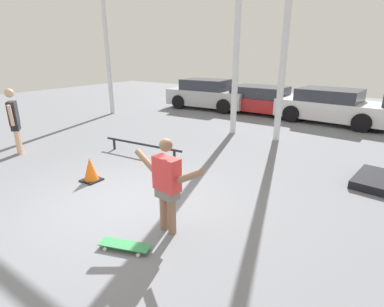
{
  "coord_description": "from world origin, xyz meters",
  "views": [
    {
      "loc": [
        3.77,
        -3.32,
        2.67
      ],
      "look_at": [
        0.46,
        1.51,
        0.68
      ],
      "focal_mm": 28.0,
      "sensor_mm": 36.0,
      "label": 1
    }
  ],
  "objects_px": {
    "skateboarder": "(167,183)",
    "traffic_cone": "(90,170)",
    "parked_car_silver": "(208,95)",
    "parked_car_white": "(331,106)",
    "parked_car_red": "(262,100)",
    "bystander": "(14,118)",
    "grind_rail": "(142,146)",
    "skateboard": "(125,245)"
  },
  "relations": [
    {
      "from": "skateboarder",
      "to": "traffic_cone",
      "type": "distance_m",
      "value": 2.71
    },
    {
      "from": "parked_car_silver",
      "to": "parked_car_white",
      "type": "xyz_separation_m",
      "value": [
        5.64,
        0.09,
        -0.04
      ]
    },
    {
      "from": "parked_car_red",
      "to": "bystander",
      "type": "bearing_deg",
      "value": -108.75
    },
    {
      "from": "parked_car_silver",
      "to": "bystander",
      "type": "xyz_separation_m",
      "value": [
        -0.61,
        -8.88,
        0.3
      ]
    },
    {
      "from": "traffic_cone",
      "to": "skateboarder",
      "type": "bearing_deg",
      "value": -12.16
    },
    {
      "from": "bystander",
      "to": "traffic_cone",
      "type": "relative_size",
      "value": 3.36
    },
    {
      "from": "grind_rail",
      "to": "parked_car_red",
      "type": "distance_m",
      "value": 7.45
    },
    {
      "from": "skateboard",
      "to": "parked_car_silver",
      "type": "height_order",
      "value": "parked_car_silver"
    },
    {
      "from": "bystander",
      "to": "parked_car_silver",
      "type": "bearing_deg",
      "value": -57.1
    },
    {
      "from": "skateboarder",
      "to": "grind_rail",
      "type": "height_order",
      "value": "skateboarder"
    },
    {
      "from": "parked_car_silver",
      "to": "bystander",
      "type": "distance_m",
      "value": 8.91
    },
    {
      "from": "parked_car_white",
      "to": "parked_car_silver",
      "type": "bearing_deg",
      "value": -174.14
    },
    {
      "from": "skateboarder",
      "to": "grind_rail",
      "type": "relative_size",
      "value": 0.6
    },
    {
      "from": "parked_car_silver",
      "to": "parked_car_red",
      "type": "relative_size",
      "value": 0.96
    },
    {
      "from": "grind_rail",
      "to": "traffic_cone",
      "type": "bearing_deg",
      "value": -81.99
    },
    {
      "from": "skateboard",
      "to": "parked_car_white",
      "type": "distance_m",
      "value": 10.37
    },
    {
      "from": "skateboard",
      "to": "bystander",
      "type": "height_order",
      "value": "bystander"
    },
    {
      "from": "traffic_cone",
      "to": "parked_car_white",
      "type": "bearing_deg",
      "value": 71.11
    },
    {
      "from": "grind_rail",
      "to": "parked_car_white",
      "type": "relative_size",
      "value": 0.6
    },
    {
      "from": "grind_rail",
      "to": "bystander",
      "type": "xyz_separation_m",
      "value": [
        -2.89,
        -1.82,
        0.72
      ]
    },
    {
      "from": "bystander",
      "to": "traffic_cone",
      "type": "bearing_deg",
      "value": -144.56
    },
    {
      "from": "skateboarder",
      "to": "parked_car_red",
      "type": "distance_m",
      "value": 10.19
    },
    {
      "from": "skateboarder",
      "to": "skateboard",
      "type": "bearing_deg",
      "value": -99.75
    },
    {
      "from": "grind_rail",
      "to": "bystander",
      "type": "height_order",
      "value": "bystander"
    },
    {
      "from": "skateboarder",
      "to": "parked_car_white",
      "type": "xyz_separation_m",
      "value": [
        0.5,
        9.61,
        -0.18
      ]
    },
    {
      "from": "parked_car_red",
      "to": "traffic_cone",
      "type": "bearing_deg",
      "value": -89.99
    },
    {
      "from": "parked_car_white",
      "to": "grind_rail",
      "type": "bearing_deg",
      "value": -110.22
    },
    {
      "from": "grind_rail",
      "to": "traffic_cone",
      "type": "distance_m",
      "value": 1.91
    },
    {
      "from": "parked_car_red",
      "to": "skateboard",
      "type": "bearing_deg",
      "value": -77.23
    },
    {
      "from": "grind_rail",
      "to": "traffic_cone",
      "type": "height_order",
      "value": "traffic_cone"
    },
    {
      "from": "parked_car_silver",
      "to": "traffic_cone",
      "type": "distance_m",
      "value": 9.32
    },
    {
      "from": "parked_car_silver",
      "to": "parked_car_red",
      "type": "distance_m",
      "value": 2.69
    },
    {
      "from": "skateboarder",
      "to": "skateboard",
      "type": "xyz_separation_m",
      "value": [
        -0.22,
        -0.72,
        -0.76
      ]
    },
    {
      "from": "parked_car_red",
      "to": "parked_car_white",
      "type": "relative_size",
      "value": 1.0
    },
    {
      "from": "parked_car_white",
      "to": "bystander",
      "type": "height_order",
      "value": "bystander"
    },
    {
      "from": "grind_rail",
      "to": "parked_car_silver",
      "type": "height_order",
      "value": "parked_car_silver"
    },
    {
      "from": "skateboard",
      "to": "grind_rail",
      "type": "xyz_separation_m",
      "value": [
        -2.65,
        3.17,
        0.2
      ]
    },
    {
      "from": "parked_car_red",
      "to": "traffic_cone",
      "type": "xyz_separation_m",
      "value": [
        -0.12,
        -9.32,
        -0.33
      ]
    },
    {
      "from": "parked_car_white",
      "to": "skateboard",
      "type": "bearing_deg",
      "value": -89.02
    },
    {
      "from": "skateboard",
      "to": "parked_car_red",
      "type": "bearing_deg",
      "value": 82.58
    },
    {
      "from": "skateboard",
      "to": "parked_car_silver",
      "type": "distance_m",
      "value": 11.38
    },
    {
      "from": "grind_rail",
      "to": "skateboard",
      "type": "bearing_deg",
      "value": -50.18
    }
  ]
}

